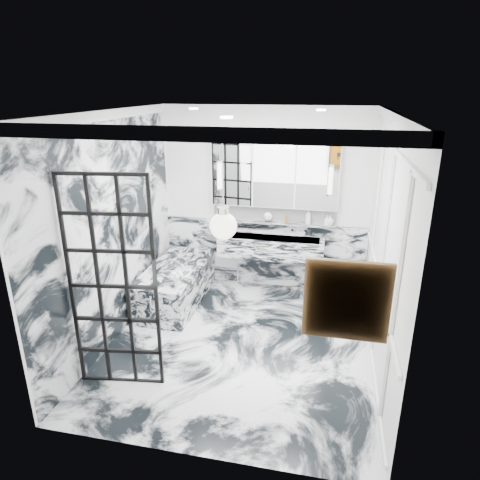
% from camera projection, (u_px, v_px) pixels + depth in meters
% --- Properties ---
extents(floor, '(3.60, 3.60, 0.00)m').
position_uv_depth(floor, '(240.00, 342.00, 5.40)').
color(floor, silver).
rests_on(floor, ground).
extents(ceiling, '(3.60, 3.60, 0.00)m').
position_uv_depth(ceiling, '(240.00, 112.00, 4.44)').
color(ceiling, white).
rests_on(ceiling, wall_back).
extents(wall_back, '(3.60, 0.00, 3.60)m').
position_uv_depth(wall_back, '(265.00, 200.00, 6.58)').
color(wall_back, white).
rests_on(wall_back, floor).
extents(wall_front, '(3.60, 0.00, 3.60)m').
position_uv_depth(wall_front, '(191.00, 315.00, 3.26)').
color(wall_front, white).
rests_on(wall_front, floor).
extents(wall_left, '(0.00, 3.60, 3.60)m').
position_uv_depth(wall_left, '(113.00, 229.00, 5.24)').
color(wall_left, white).
rests_on(wall_left, floor).
extents(wall_right, '(0.00, 3.60, 3.60)m').
position_uv_depth(wall_right, '(385.00, 249.00, 4.60)').
color(wall_right, white).
rests_on(wall_right, floor).
extents(marble_clad_back, '(3.18, 0.05, 1.05)m').
position_uv_depth(marble_clad_back, '(263.00, 253.00, 6.85)').
color(marble_clad_back, silver).
rests_on(marble_clad_back, floor).
extents(marble_clad_left, '(0.02, 3.56, 2.68)m').
position_uv_depth(marble_clad_left, '(114.00, 234.00, 5.25)').
color(marble_clad_left, silver).
rests_on(marble_clad_left, floor).
extents(panel_molding, '(0.03, 3.40, 2.30)m').
position_uv_depth(panel_molding, '(382.00, 257.00, 4.64)').
color(panel_molding, white).
rests_on(panel_molding, floor).
extents(soap_bottle_a, '(0.10, 0.10, 0.23)m').
position_uv_depth(soap_bottle_a, '(308.00, 216.00, 6.42)').
color(soap_bottle_a, '#8C5919').
rests_on(soap_bottle_a, ledge).
extents(soap_bottle_b, '(0.08, 0.08, 0.15)m').
position_uv_depth(soap_bottle_b, '(327.00, 220.00, 6.38)').
color(soap_bottle_b, '#4C4C51').
rests_on(soap_bottle_b, ledge).
extents(soap_bottle_c, '(0.14, 0.14, 0.15)m').
position_uv_depth(soap_bottle_c, '(330.00, 220.00, 6.37)').
color(soap_bottle_c, silver).
rests_on(soap_bottle_c, ledge).
extents(face_pot, '(0.14, 0.14, 0.14)m').
position_uv_depth(face_pot, '(268.00, 216.00, 6.56)').
color(face_pot, white).
rests_on(face_pot, ledge).
extents(amber_bottle, '(0.04, 0.04, 0.10)m').
position_uv_depth(amber_bottle, '(286.00, 219.00, 6.51)').
color(amber_bottle, '#8C5919').
rests_on(amber_bottle, ledge).
extents(flower_vase, '(0.08, 0.08, 0.12)m').
position_uv_depth(flower_vase, '(178.00, 284.00, 5.59)').
color(flower_vase, silver).
rests_on(flower_vase, bathtub).
extents(crittall_door, '(0.88, 0.16, 2.29)m').
position_uv_depth(crittall_door, '(113.00, 286.00, 4.31)').
color(crittall_door, black).
rests_on(crittall_door, floor).
extents(artwork, '(0.50, 0.05, 0.50)m').
position_uv_depth(artwork, '(347.00, 301.00, 3.00)').
color(artwork, orange).
rests_on(artwork, wall_front).
extents(pendant_light, '(0.23, 0.23, 0.23)m').
position_uv_depth(pendant_light, '(223.00, 226.00, 3.63)').
color(pendant_light, white).
rests_on(pendant_light, ceiling).
extents(trough_sink, '(1.60, 0.45, 0.30)m').
position_uv_depth(trough_sink, '(271.00, 247.00, 6.55)').
color(trough_sink, silver).
rests_on(trough_sink, wall_back).
extents(ledge, '(1.90, 0.14, 0.04)m').
position_uv_depth(ledge, '(273.00, 222.00, 6.58)').
color(ledge, silver).
rests_on(ledge, wall_back).
extents(subway_tile, '(1.90, 0.03, 0.23)m').
position_uv_depth(subway_tile, '(274.00, 213.00, 6.60)').
color(subway_tile, white).
rests_on(subway_tile, wall_back).
extents(mirror_cabinet, '(1.90, 0.16, 1.00)m').
position_uv_depth(mirror_cabinet, '(274.00, 174.00, 6.33)').
color(mirror_cabinet, white).
rests_on(mirror_cabinet, wall_back).
extents(sconce_left, '(0.07, 0.07, 0.40)m').
position_uv_depth(sconce_left, '(219.00, 176.00, 6.42)').
color(sconce_left, white).
rests_on(sconce_left, mirror_cabinet).
extents(sconce_right, '(0.07, 0.07, 0.40)m').
position_uv_depth(sconce_right, '(330.00, 181.00, 6.10)').
color(sconce_right, white).
rests_on(sconce_right, mirror_cabinet).
extents(bathtub, '(0.75, 1.65, 0.55)m').
position_uv_depth(bathtub, '(176.00, 284.00, 6.36)').
color(bathtub, silver).
rests_on(bathtub, floor).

